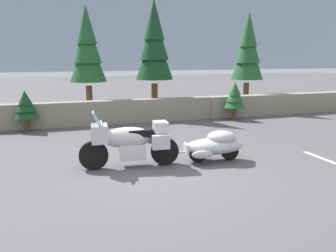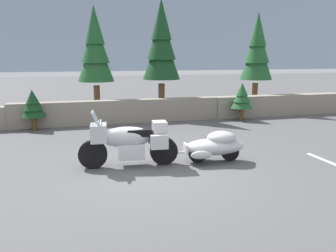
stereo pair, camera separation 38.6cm
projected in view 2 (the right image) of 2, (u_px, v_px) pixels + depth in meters
The scene contains 10 objects.
ground_plane at pixel (154, 171), 7.65m from camera, with size 80.00×80.00×0.00m, color #4C4C4F.
stone_guard_wall at pixel (137, 111), 13.32m from camera, with size 24.00×0.56×0.90m.
distant_ridgeline at pixel (77, 37), 96.64m from camera, with size 240.00×80.00×16.00m, color #8C9EB7.
touring_motorcycle at pixel (128, 141), 7.88m from camera, with size 2.31×0.87×1.33m.
car_shaped_trailer at pixel (215, 145), 8.29m from camera, with size 2.22×0.86×0.76m.
pine_tree_tall at pixel (161, 44), 14.15m from camera, with size 1.57×1.57×4.88m.
pine_tree_secondary at pixel (95, 48), 14.14m from camera, with size 1.51×1.51×4.62m.
pine_tree_far_right at pixel (257, 50), 15.72m from camera, with size 1.50×1.50×4.55m.
pine_sapling_near at pixel (242, 97), 13.66m from camera, with size 0.87×0.87×1.52m.
pine_sapling_farther at pixel (33, 105), 11.87m from camera, with size 0.85×0.85×1.41m.
Camera 2 is at (-1.64, -7.11, 2.52)m, focal length 36.43 mm.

